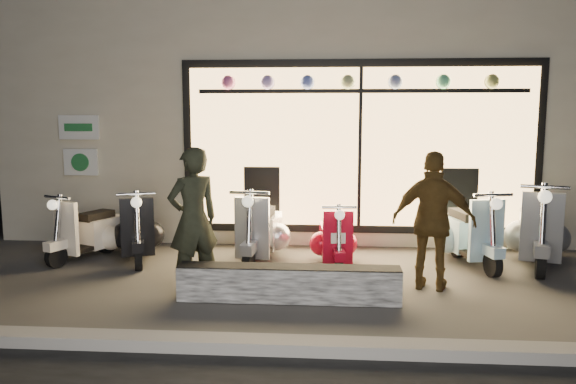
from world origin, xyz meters
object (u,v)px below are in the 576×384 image
Objects in this scene: man at (193,219)px; woman at (433,221)px; scooter_silver at (261,231)px; scooter_red at (334,239)px; graffiti_barrier at (289,284)px.

woman is at bearing 147.09° from man.
man is (-0.62, -1.43, 0.43)m from scooter_silver.
scooter_red is 0.72× the size of man.
man is (-1.66, -1.25, 0.49)m from scooter_red.
scooter_silver is 1.18× the size of scooter_red.
scooter_red reaches higher than graffiti_barrier.
graffiti_barrier is 2.01× the size of scooter_red.
woman is (1.66, 0.55, 0.62)m from graffiti_barrier.
man reaches higher than scooter_silver.
man reaches higher than woman.
woman is at bearing 18.43° from graffiti_barrier.
man is at bearing 163.71° from graffiti_barrier.
scooter_silver is 1.06m from scooter_red.
scooter_silver is at bearing -12.41° from woman.
scooter_silver is 1.61m from man.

